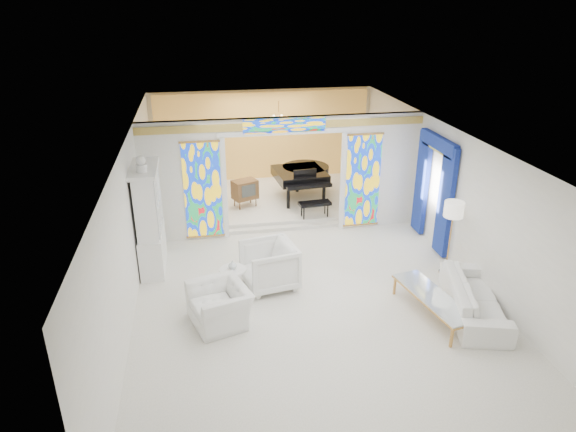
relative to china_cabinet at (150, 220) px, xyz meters
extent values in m
plane|color=white|center=(3.22, -0.60, -1.17)|extent=(12.00, 12.00, 0.00)
cube|color=white|center=(3.22, -0.60, 1.83)|extent=(7.00, 12.00, 0.02)
cube|color=silver|center=(3.22, 5.40, 0.33)|extent=(7.00, 0.02, 3.00)
cube|color=silver|center=(3.22, -6.60, 0.33)|extent=(7.00, 0.02, 3.00)
cube|color=silver|center=(-0.28, -0.60, 0.33)|extent=(0.02, 12.00, 3.00)
cube|color=silver|center=(6.72, -0.60, 0.33)|extent=(0.02, 12.00, 3.00)
cube|color=silver|center=(0.72, 1.40, 0.33)|extent=(2.00, 0.18, 3.00)
cube|color=silver|center=(5.72, 1.40, 0.33)|extent=(2.00, 0.18, 3.00)
cube|color=silver|center=(3.22, 1.40, 1.63)|extent=(3.00, 0.18, 0.40)
cube|color=white|center=(1.72, 1.30, 0.13)|extent=(0.12, 0.06, 2.60)
cube|color=white|center=(4.72, 1.30, 0.13)|extent=(0.12, 0.06, 2.60)
cube|color=white|center=(3.22, 1.30, 1.48)|extent=(3.24, 0.06, 0.12)
cube|color=gold|center=(3.22, 1.30, 1.65)|extent=(7.00, 0.05, 0.18)
cube|color=gold|center=(1.19, 1.29, 0.13)|extent=(0.90, 0.04, 2.40)
cube|color=gold|center=(5.25, 1.29, 0.13)|extent=(0.90, 0.04, 2.40)
cube|color=gold|center=(3.22, 1.29, 1.65)|extent=(2.00, 0.04, 0.34)
cube|color=white|center=(3.22, 3.50, -1.08)|extent=(6.80, 3.80, 0.18)
cube|color=#FFC158|center=(3.22, 5.28, 0.33)|extent=(6.70, 0.10, 2.90)
cylinder|color=#BB8541|center=(3.42, 3.40, 1.38)|extent=(0.48, 0.48, 0.30)
cube|color=navy|center=(6.62, -0.55, 0.18)|extent=(0.12, 0.55, 2.60)
cube|color=navy|center=(6.62, 0.75, 0.18)|extent=(0.12, 0.55, 2.60)
cube|color=navy|center=(6.62, 0.10, 1.38)|extent=(0.14, 1.70, 0.30)
cube|color=#DECB4E|center=(6.62, 0.10, 1.21)|extent=(0.12, 1.50, 0.06)
cube|color=white|center=(0.00, 0.00, -0.72)|extent=(0.50, 1.40, 0.90)
cube|color=white|center=(0.00, 0.00, 0.43)|extent=(0.44, 1.30, 1.40)
cube|color=silver|center=(0.23, 0.00, 0.43)|extent=(0.01, 1.20, 1.30)
cube|color=white|center=(0.00, 0.00, 1.17)|extent=(0.56, 1.46, 0.08)
cylinder|color=white|center=(0.00, -0.35, 1.29)|extent=(0.22, 0.22, 0.16)
sphere|color=white|center=(0.00, -0.35, 1.45)|extent=(0.20, 0.20, 0.20)
imported|color=white|center=(1.34, -2.40, -0.80)|extent=(1.28, 1.37, 0.73)
imported|color=white|center=(2.44, -1.27, -0.69)|extent=(1.23, 1.21, 0.97)
imported|color=white|center=(6.17, -2.97, -0.83)|extent=(1.50, 2.48, 0.68)
cylinder|color=white|center=(1.66, -1.61, -0.52)|extent=(0.66, 0.66, 0.04)
cylinder|color=white|center=(1.66, -1.61, -0.85)|extent=(0.11, 0.11, 0.63)
cylinder|color=white|center=(1.66, -1.61, -1.15)|extent=(0.44, 0.44, 0.03)
imported|color=white|center=(1.66, -1.61, -0.41)|extent=(0.20, 0.20, 0.18)
cube|color=silver|center=(5.33, -2.92, -0.75)|extent=(0.92, 2.03, 0.04)
cube|color=#BB8541|center=(5.33, -2.92, -0.77)|extent=(0.96, 2.06, 0.03)
cube|color=#BB8541|center=(5.25, -3.88, -0.97)|extent=(0.05, 0.05, 0.40)
cube|color=#BB8541|center=(5.75, -3.79, -0.97)|extent=(0.05, 0.05, 0.40)
cube|color=#BB8541|center=(4.92, -2.05, -0.97)|extent=(0.05, 0.05, 0.40)
cube|color=#BB8541|center=(5.41, -1.96, -0.97)|extent=(0.05, 0.05, 0.40)
cylinder|color=#BB8541|center=(6.36, -1.41, -1.15)|extent=(0.32, 0.32, 0.03)
cylinder|color=#BB8541|center=(6.36, -1.41, -0.40)|extent=(0.03, 0.03, 1.55)
cylinder|color=white|center=(6.36, -1.41, 0.36)|extent=(0.46, 0.46, 0.33)
cube|color=black|center=(3.98, 3.20, -0.27)|extent=(1.51, 1.59, 0.27)
cylinder|color=black|center=(4.24, 3.56, -0.27)|extent=(1.49, 1.49, 0.27)
cube|color=black|center=(4.06, 2.35, -0.30)|extent=(1.31, 0.40, 0.10)
cube|color=silver|center=(4.07, 2.27, -0.28)|extent=(1.19, 0.20, 0.03)
cube|color=black|center=(4.03, 2.68, -0.06)|extent=(0.67, 0.09, 0.24)
cube|color=black|center=(4.11, 1.78, -0.61)|extent=(0.88, 0.41, 0.08)
cylinder|color=black|center=(3.52, 2.49, -0.69)|extent=(0.10, 0.10, 0.59)
cylinder|color=black|center=(4.56, 2.59, -0.69)|extent=(0.10, 0.10, 0.59)
cylinder|color=black|center=(4.03, 3.78, -0.69)|extent=(0.10, 0.10, 0.59)
cube|color=brown|center=(2.35, 2.86, -0.49)|extent=(0.78, 0.67, 0.53)
cube|color=#363B38|center=(2.44, 2.66, -0.46)|extent=(0.40, 0.18, 0.34)
cone|color=brown|center=(2.18, 2.62, -0.87)|extent=(0.05, 0.05, 0.23)
cone|color=brown|center=(2.65, 2.81, -0.87)|extent=(0.05, 0.05, 0.23)
cone|color=brown|center=(2.05, 2.91, -0.87)|extent=(0.05, 0.05, 0.23)
cone|color=brown|center=(2.53, 3.11, -0.87)|extent=(0.05, 0.05, 0.23)
camera|label=1|loc=(1.16, -10.60, 4.47)|focal=32.00mm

